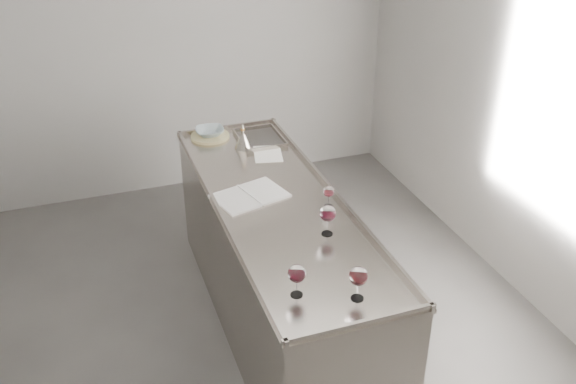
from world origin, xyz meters
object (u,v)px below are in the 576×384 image
object	(u,v)px
wine_glass_middle	(359,277)
wine_funnel	(243,141)
counter	(278,265)
wine_glass_left	(297,274)
wine_glass_small	(329,192)
notebook	(250,196)
wine_glass_right	(328,214)
ceramic_bowl	(210,132)

from	to	relation	value
wine_glass_middle	wine_funnel	distance (m)	1.83
counter	wine_glass_left	size ratio (longest dim) A/B	13.91
wine_glass_small	notebook	size ratio (longest dim) A/B	0.28
counter	wine_glass_middle	size ratio (longest dim) A/B	13.40
counter	wine_glass_left	bearing A→B (deg)	-102.78
wine_glass_left	wine_glass_middle	bearing A→B (deg)	-24.85
wine_glass_middle	wine_glass_small	world-z (taller)	wine_glass_middle
wine_glass_left	counter	bearing A→B (deg)	77.22
wine_glass_middle	notebook	size ratio (longest dim) A/B	0.37
wine_glass_middle	wine_glass_right	distance (m)	0.59
wine_glass_small	wine_funnel	distance (m)	1.00
counter	ceramic_bowl	world-z (taller)	ceramic_bowl
ceramic_bowl	counter	bearing A→B (deg)	-81.51
wine_glass_middle	wine_glass_right	bearing A→B (deg)	81.76
counter	wine_glass_small	distance (m)	0.64
wine_glass_small	counter	bearing A→B (deg)	152.40
wine_glass_right	wine_glass_left	bearing A→B (deg)	-127.55
wine_glass_middle	ceramic_bowl	size ratio (longest dim) A/B	0.87
counter	notebook	xyz separation A→B (m)	(-0.14, 0.13, 0.47)
counter	notebook	distance (m)	0.51
wine_glass_left	wine_glass_right	distance (m)	0.57
notebook	wine_glass_left	bearing A→B (deg)	-109.02
wine_glass_left	notebook	xyz separation A→B (m)	(0.06, 1.01, -0.12)
wine_glass_left	wine_funnel	bearing A→B (deg)	82.62
counter	wine_glass_right	size ratio (longest dim) A/B	13.33
wine_glass_small	wine_glass_right	bearing A→B (deg)	-113.86
counter	notebook	world-z (taller)	counter
wine_glass_right	wine_funnel	world-z (taller)	wine_funnel
wine_glass_small	wine_funnel	bearing A→B (deg)	104.76
wine_glass_left	ceramic_bowl	distance (m)	1.96
wine_glass_left	wine_glass_small	size ratio (longest dim) A/B	1.28
notebook	ceramic_bowl	world-z (taller)	ceramic_bowl
wine_glass_small	wine_funnel	xyz separation A→B (m)	(-0.25, 0.96, -0.04)
wine_glass_left	wine_glass_right	bearing A→B (deg)	52.45
wine_glass_right	notebook	xyz separation A→B (m)	(-0.29, 0.55, -0.12)
wine_glass_left	notebook	world-z (taller)	wine_glass_left
wine_funnel	wine_glass_small	bearing A→B (deg)	-75.24
wine_glass_right	wine_glass_small	size ratio (longest dim) A/B	1.33
wine_glass_right	wine_glass_small	xyz separation A→B (m)	(0.12, 0.28, -0.03)
wine_funnel	ceramic_bowl	bearing A→B (deg)	125.10
counter	wine_funnel	bearing A→B (deg)	88.55
wine_glass_small	notebook	bearing A→B (deg)	146.51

